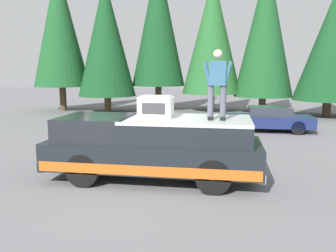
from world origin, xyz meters
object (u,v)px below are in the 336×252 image
(parked_car_navy, at_px, (267,119))
(person_on_truck_bed, at_px, (217,83))
(pickup_truck, at_px, (154,147))
(compressor_unit, at_px, (156,107))

(parked_car_navy, bearing_deg, person_on_truck_bed, 165.15)
(pickup_truck, bearing_deg, compressor_unit, -86.86)
(person_on_truck_bed, bearing_deg, parked_car_navy, -14.85)
(pickup_truck, distance_m, compressor_unit, 1.06)
(person_on_truck_bed, height_order, parked_car_navy, person_on_truck_bed)
(pickup_truck, height_order, compressor_unit, compressor_unit)
(person_on_truck_bed, bearing_deg, compressor_unit, 83.27)
(pickup_truck, height_order, person_on_truck_bed, person_on_truck_bed)
(person_on_truck_bed, relative_size, parked_car_navy, 0.41)
(compressor_unit, bearing_deg, pickup_truck, 93.14)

